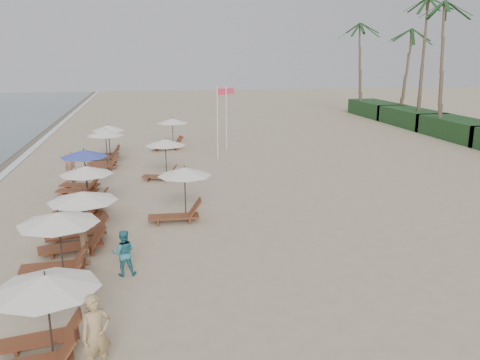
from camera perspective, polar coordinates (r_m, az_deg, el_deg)
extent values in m
plane|color=tan|center=(15.57, 1.41, -11.36)|extent=(160.00, 160.00, 0.00)
cube|color=#193D1C|center=(43.99, 24.02, 5.40)|extent=(3.20, 8.00, 1.60)
cube|color=#193D1C|center=(50.27, 19.19, 6.83)|extent=(3.20, 8.00, 1.60)
cube|color=#193D1C|center=(56.84, 15.44, 7.90)|extent=(3.20, 8.00, 1.60)
cylinder|color=brown|center=(44.10, 22.75, 11.44)|extent=(0.36, 0.36, 10.60)
cylinder|color=brown|center=(48.97, 20.32, 12.32)|extent=(0.36, 0.36, 11.40)
cylinder|color=brown|center=(53.97, 18.19, 11.33)|extent=(0.36, 0.36, 9.00)
cylinder|color=brown|center=(57.79, 14.10, 12.17)|extent=(0.36, 0.36, 9.80)
cylinder|color=black|center=(12.23, -21.15, -14.77)|extent=(0.05, 0.05, 2.01)
cone|color=white|center=(11.83, -21.56, -10.93)|extent=(2.40, 2.40, 0.35)
cylinder|color=black|center=(15.95, -19.95, -7.44)|extent=(0.05, 0.05, 2.14)
cone|color=white|center=(15.63, -20.25, -4.14)|extent=(2.42, 2.42, 0.35)
cylinder|color=black|center=(18.46, -17.51, -4.48)|extent=(0.05, 0.05, 2.00)
cone|color=white|center=(18.20, -17.72, -1.80)|extent=(2.46, 2.46, 0.35)
cylinder|color=black|center=(22.00, -17.17, -1.31)|extent=(0.05, 0.05, 2.09)
cone|color=white|center=(21.77, -17.35, 1.09)|extent=(2.23, 2.23, 0.35)
cylinder|color=black|center=(25.66, -17.43, 0.88)|extent=(0.05, 0.05, 2.10)
cone|color=#3C4AB1|center=(25.47, -17.58, 2.96)|extent=(2.33, 2.33, 0.35)
cylinder|color=black|center=(30.83, -15.15, 3.40)|extent=(0.05, 0.05, 2.27)
cone|color=white|center=(30.66, -15.28, 5.29)|extent=(2.19, 2.19, 0.35)
cylinder|color=black|center=(33.51, -14.85, 4.18)|extent=(0.05, 0.05, 2.17)
cone|color=white|center=(33.35, -14.96, 5.85)|extent=(2.12, 2.12, 0.35)
cylinder|color=black|center=(20.67, -6.35, -1.65)|extent=(0.05, 0.05, 2.15)
cone|color=white|center=(20.43, -6.43, 0.98)|extent=(2.24, 2.24, 0.35)
cylinder|color=black|center=(27.53, -8.55, 2.33)|extent=(0.05, 0.05, 2.15)
cone|color=white|center=(27.34, -8.62, 4.33)|extent=(2.24, 2.24, 0.35)
cylinder|color=black|center=(36.22, -7.76, 5.26)|extent=(0.05, 0.05, 2.15)
cone|color=white|center=(36.08, -7.81, 6.79)|extent=(2.24, 2.24, 0.35)
imported|color=tan|center=(11.50, -16.28, -16.80)|extent=(0.80, 0.70, 1.84)
imported|color=teal|center=(15.95, -13.29, -8.19)|extent=(0.73, 0.57, 1.49)
imported|color=#936B4A|center=(17.06, -17.34, -6.51)|extent=(0.74, 1.17, 1.74)
imported|color=#9F6A56|center=(28.00, -19.07, 1.41)|extent=(0.89, 0.98, 1.69)
cylinder|color=silver|center=(32.17, -2.62, 6.61)|extent=(0.08, 0.08, 4.79)
cube|color=#DF2947|center=(32.00, -2.16, 10.17)|extent=(0.55, 0.02, 0.40)
cylinder|color=silver|center=(35.20, -1.60, 7.14)|extent=(0.08, 0.08, 4.61)
cube|color=#DF2947|center=(35.05, -1.16, 10.24)|extent=(0.55, 0.02, 0.40)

